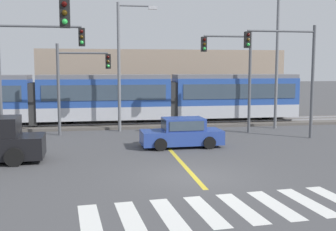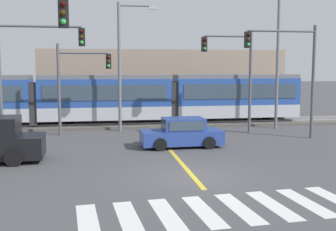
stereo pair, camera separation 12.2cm
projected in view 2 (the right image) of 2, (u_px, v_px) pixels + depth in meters
ground_plane at (194, 177)px, 15.89m from camera, size 200.00×200.00×0.00m
track_bed at (148, 124)px, 30.23m from camera, size 120.00×4.00×0.18m
rail_near at (150, 123)px, 29.51m from camera, size 120.00×0.08×0.10m
rail_far at (147, 121)px, 30.92m from camera, size 120.00×0.08×0.10m
light_rail_tram at (105, 97)px, 29.51m from camera, size 28.00×2.64×3.43m
crosswalk_stripe_0 at (88, 221)px, 11.35m from camera, size 0.79×2.84×0.01m
crosswalk_stripe_1 at (128, 218)px, 11.61m from camera, size 0.79×2.84×0.01m
crosswalk_stripe_2 at (167, 214)px, 11.88m from camera, size 0.79×2.84×0.01m
crosswalk_stripe_3 at (204, 211)px, 12.14m from camera, size 0.79×2.84×0.01m
crosswalk_stripe_4 at (239, 208)px, 12.41m from camera, size 0.79×2.84×0.01m
crosswalk_stripe_5 at (273, 205)px, 12.67m from camera, size 0.79×2.84×0.01m
crosswalk_stripe_6 at (306, 202)px, 12.94m from camera, size 0.79×2.84×0.01m
lane_centre_line at (170, 149)px, 21.26m from camera, size 0.20×14.33×0.01m
sedan_crossing at (182, 134)px, 21.88m from camera, size 4.25×2.01×1.52m
traffic_light_far_right at (235, 66)px, 26.18m from camera, size 3.25×0.38×6.40m
traffic_light_mid_right at (291, 63)px, 23.91m from camera, size 4.25×0.38×6.51m
traffic_light_mid_left at (28, 62)px, 20.73m from camera, size 4.25×0.38×6.71m
traffic_light_far_left at (78, 76)px, 25.51m from camera, size 3.25×0.38×5.54m
street_lamp_centre at (123, 58)px, 26.81m from camera, size 2.56×0.28×8.19m
street_lamp_east at (281, 49)px, 28.04m from camera, size 2.33×0.28×9.41m
building_backdrop_far at (161, 81)px, 38.82m from camera, size 21.46×6.00×5.63m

